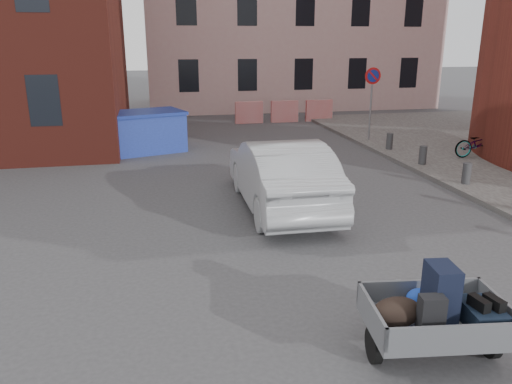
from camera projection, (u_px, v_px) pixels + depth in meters
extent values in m
plane|color=#38383A|center=(273.00, 261.00, 8.70)|extent=(120.00, 120.00, 0.00)
cylinder|color=gray|center=(371.00, 105.00, 18.35)|extent=(0.07, 0.07, 2.60)
cylinder|color=red|center=(373.00, 76.00, 18.03)|extent=(0.60, 0.03, 0.60)
cylinder|color=navy|center=(373.00, 76.00, 18.01)|extent=(0.44, 0.03, 0.44)
cylinder|color=#3A3A3D|center=(467.00, 173.00, 12.94)|extent=(0.22, 0.22, 0.55)
cylinder|color=#3A3A3D|center=(423.00, 155.00, 15.00)|extent=(0.22, 0.22, 0.55)
cylinder|color=#3A3A3D|center=(390.00, 141.00, 17.06)|extent=(0.22, 0.22, 0.55)
cube|color=red|center=(249.00, 113.00, 23.09)|extent=(1.30, 0.18, 1.00)
cube|color=red|center=(285.00, 111.00, 23.42)|extent=(1.30, 0.18, 1.00)
cube|color=red|center=(319.00, 110.00, 23.75)|extent=(1.30, 0.18, 1.00)
cylinder|color=black|center=(374.00, 345.00, 5.94)|extent=(0.16, 0.45, 0.44)
cylinder|color=black|center=(490.00, 340.00, 6.04)|extent=(0.16, 0.45, 0.44)
cube|color=slate|center=(435.00, 325.00, 5.92)|extent=(1.73, 1.30, 0.08)
cube|color=slate|center=(371.00, 314.00, 5.81)|extent=(0.18, 1.10, 0.28)
cube|color=slate|center=(500.00, 309.00, 5.93)|extent=(0.18, 1.10, 0.28)
cube|color=slate|center=(419.00, 290.00, 6.37)|extent=(1.59, 0.25, 0.28)
cube|color=slate|center=(457.00, 337.00, 5.36)|extent=(1.59, 0.25, 0.28)
cube|color=slate|center=(407.00, 293.00, 6.80)|extent=(0.17, 0.70, 0.06)
cube|color=black|center=(441.00, 293.00, 5.86)|extent=(0.36, 0.48, 0.70)
cube|color=black|center=(481.00, 315.00, 5.81)|extent=(0.47, 0.65, 0.25)
ellipsoid|color=black|center=(397.00, 312.00, 5.77)|extent=(0.64, 0.43, 0.36)
cube|color=black|center=(431.00, 316.00, 5.59)|extent=(0.30, 0.21, 0.48)
ellipsoid|color=#1537A4|center=(420.00, 298.00, 6.21)|extent=(0.40, 0.34, 0.24)
cube|color=black|center=(479.00, 303.00, 5.71)|extent=(0.14, 0.28, 0.13)
cube|color=black|center=(494.00, 303.00, 5.72)|extent=(0.14, 0.28, 0.13)
cube|color=#2239A5|center=(135.00, 134.00, 17.00)|extent=(3.54, 2.50, 1.28)
cube|color=navy|center=(133.00, 114.00, 16.80)|extent=(3.67, 2.63, 0.11)
imported|color=#A3A6AA|center=(281.00, 174.00, 11.32)|extent=(1.73, 4.84, 1.59)
imported|color=black|center=(480.00, 143.00, 15.86)|extent=(1.69, 0.63, 0.88)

